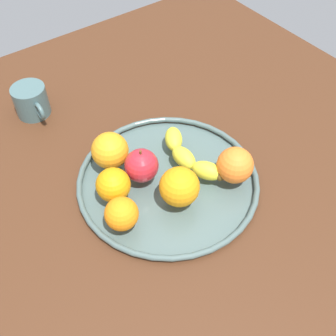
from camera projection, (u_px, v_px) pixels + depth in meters
The scene contains 10 objects.
ground_plane at pixel (168, 189), 89.04cm from camera, with size 130.79×130.79×4.00cm, color #452715.
fruit_bowl at pixel (168, 180), 86.84cm from camera, with size 38.22×38.22×1.80cm.
banana at pixel (189, 156), 87.56cm from camera, with size 19.29×6.91×3.78cm.
apple at pixel (141, 166), 83.67cm from camera, with size 7.02×7.02×7.82cm.
orange_back_right at pixel (122, 214), 76.24cm from camera, with size 6.46×6.46×6.46cm, color orange.
orange_front_right at pixel (179, 187), 79.48cm from camera, with size 7.94×7.94×7.94cm, color orange.
orange_front_left at pixel (110, 151), 85.85cm from camera, with size 7.83×7.83×7.83cm, color orange.
orange_back_left at pixel (235, 165), 83.40cm from camera, with size 7.53×7.53×7.53cm, color orange.
orange_center at pixel (113, 185), 80.45cm from camera, with size 6.90×6.90×6.90cm, color orange.
ambient_mug at pixel (31, 101), 99.30cm from camera, with size 11.46×8.10×7.51cm.
Camera 1 is at (44.48, -32.54, 68.08)cm, focal length 44.25 mm.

